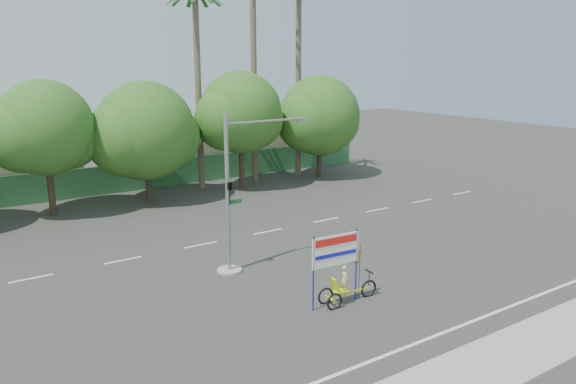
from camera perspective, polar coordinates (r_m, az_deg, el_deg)
ground at (r=23.46m, az=4.22°, el=-9.77°), size 120.00×120.00×0.00m
sidewalk_near at (r=18.76m, az=19.09°, el=-16.67°), size 50.00×2.40×0.12m
fence at (r=41.49m, az=-14.34°, el=1.63°), size 38.00×0.08×2.00m
building_right at (r=48.50m, az=-7.29°, el=4.59°), size 14.00×8.00×3.60m
tree_left at (r=35.71m, az=-23.51°, el=5.66°), size 6.66×5.60×8.07m
tree_center at (r=37.32m, az=-14.35°, el=5.74°), size 7.62×6.40×7.85m
tree_right at (r=40.09m, az=-4.88°, el=7.73°), size 6.90×5.80×8.36m
tree_far_right at (r=43.95m, az=3.20°, el=7.49°), size 7.38×6.20×7.94m
palm_tall at (r=42.22m, az=-3.54°, el=15.15°), size 3.73×3.79×17.45m
palm_mid at (r=44.37m, az=1.07°, el=13.72°), size 3.73×3.79×15.45m
palm_short at (r=40.12m, az=-9.20°, el=12.80°), size 3.73×3.79×14.45m
traffic_signal at (r=24.52m, az=-5.48°, el=-1.53°), size 4.72×1.10×7.00m
trike_billboard at (r=21.71m, az=5.45°, el=-8.34°), size 3.03×0.74×2.97m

